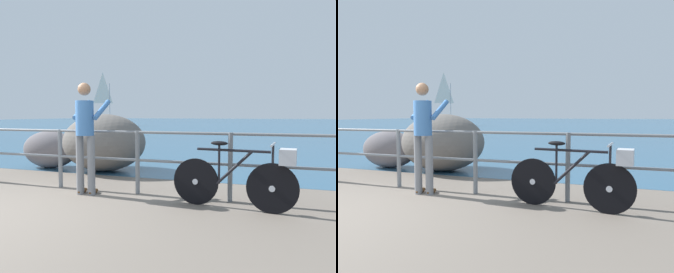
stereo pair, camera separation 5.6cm
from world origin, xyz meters
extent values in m
cube|color=#6B6056|center=(0.00, 20.00, -0.05)|extent=(120.00, 120.00, 0.10)
cube|color=#2D5675|center=(0.00, 47.84, 0.00)|extent=(120.00, 90.00, 0.01)
cylinder|color=slate|center=(0.00, 1.64, 0.51)|extent=(0.07, 0.07, 1.02)
cylinder|color=slate|center=(1.48, 1.64, 0.51)|extent=(0.07, 0.07, 1.02)
cylinder|color=slate|center=(2.96, 1.64, 0.51)|extent=(0.07, 0.07, 1.02)
cylinder|color=slate|center=(0.00, 1.64, 1.00)|extent=(8.87, 0.04, 0.04)
cylinder|color=slate|center=(0.00, 1.64, 0.55)|extent=(8.87, 0.04, 0.04)
cylinder|color=black|center=(2.51, 1.35, 0.33)|extent=(0.66, 0.10, 0.66)
cylinder|color=#B7BCC6|center=(2.51, 1.35, 0.33)|extent=(0.09, 0.06, 0.08)
cylinder|color=black|center=(3.54, 1.24, 0.33)|extent=(0.66, 0.10, 0.66)
cylinder|color=#B7BCC6|center=(3.54, 1.24, 0.33)|extent=(0.09, 0.06, 0.08)
cylinder|color=black|center=(3.02, 1.29, 0.80)|extent=(0.99, 0.14, 0.04)
cylinder|color=black|center=(3.05, 1.29, 0.57)|extent=(0.50, 0.09, 0.50)
cylinder|color=black|center=(2.84, 1.31, 0.59)|extent=(0.03, 0.03, 0.53)
ellipsoid|color=black|center=(2.84, 1.31, 0.89)|extent=(0.25, 0.12, 0.06)
cylinder|color=black|center=(3.54, 1.24, 0.62)|extent=(0.03, 0.03, 0.57)
cylinder|color=#B7BCC6|center=(3.54, 1.24, 0.90)|extent=(0.08, 0.48, 0.03)
cube|color=#B7BCC6|center=(3.72, 1.22, 0.75)|extent=(0.22, 0.26, 0.20)
cylinder|color=slate|center=(0.61, 1.34, 0.47)|extent=(0.12, 0.12, 0.95)
ellipsoid|color=#513319|center=(0.60, 1.40, 0.04)|extent=(0.11, 0.26, 0.08)
cylinder|color=slate|center=(0.81, 1.35, 0.47)|extent=(0.12, 0.12, 0.95)
ellipsoid|color=#513319|center=(0.80, 1.41, 0.04)|extent=(0.11, 0.26, 0.08)
cylinder|color=#3F72B2|center=(0.71, 1.34, 1.23)|extent=(0.28, 0.28, 0.55)
sphere|color=#9E7051|center=(0.71, 1.34, 1.68)|extent=(0.20, 0.20, 0.20)
cylinder|color=#3F72B2|center=(0.51, 1.57, 1.36)|extent=(0.11, 0.52, 0.34)
cylinder|color=#3F72B2|center=(0.87, 1.59, 1.36)|extent=(0.11, 0.52, 0.34)
ellipsoid|color=#605B56|center=(-0.09, 3.34, 0.65)|extent=(1.92, 1.65, 1.29)
ellipsoid|color=slate|center=(-1.53, 3.27, 0.44)|extent=(1.41, 0.82, 0.89)
ellipsoid|color=white|center=(-14.56, 29.68, 0.36)|extent=(4.52, 3.10, 0.70)
cube|color=silver|center=(-14.83, 29.55, 0.89)|extent=(1.52, 1.29, 0.36)
cylinder|color=#B2B2B7|center=(-14.38, 29.77, 2.81)|extent=(0.10, 0.10, 4.20)
pyramid|color=white|center=(-15.05, 29.44, 4.38)|extent=(1.46, 0.76, 3.57)
camera|label=1|loc=(3.49, -2.94, 1.28)|focal=33.38mm
camera|label=2|loc=(3.55, -2.93, 1.28)|focal=33.38mm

